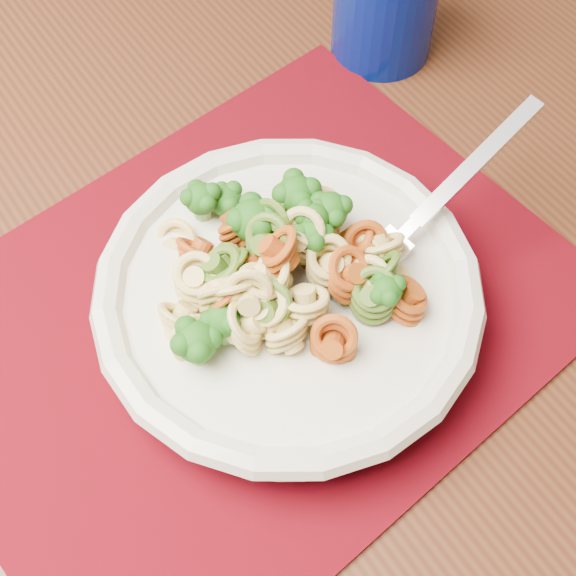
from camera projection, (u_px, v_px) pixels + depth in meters
name	position (u px, v px, depth m)	size (l,w,h in m)	color
dining_table	(129.00, 264.00, 0.67)	(1.55, 1.11, 0.74)	#472614
placemat	(249.00, 315.00, 0.53)	(0.41, 0.32, 0.00)	#530309
pasta_bowl	(288.00, 297.00, 0.50)	(0.24, 0.24, 0.05)	silver
pasta_broccoli_heap	(288.00, 283.00, 0.49)	(0.21, 0.21, 0.06)	#F0D876
fork	(388.00, 250.00, 0.50)	(0.19, 0.02, 0.01)	silver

